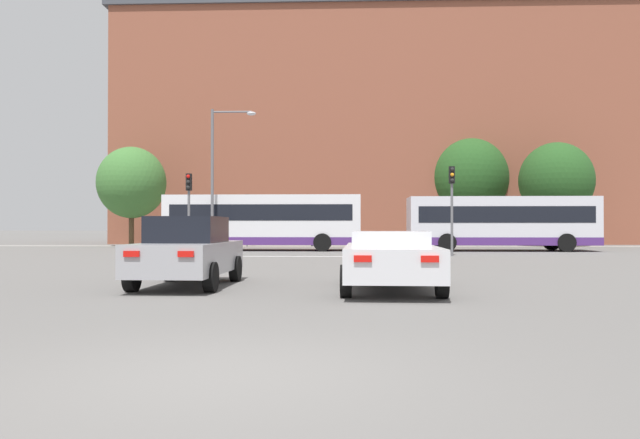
{
  "coord_description": "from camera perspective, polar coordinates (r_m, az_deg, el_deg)",
  "views": [
    {
      "loc": [
        1.13,
        -5.78,
        1.38
      ],
      "look_at": [
        -0.18,
        26.32,
        1.74
      ],
      "focal_mm": 35.0,
      "sensor_mm": 36.0,
      "label": 1
    }
  ],
  "objects": [
    {
      "name": "pedestrian_waiting",
      "position": [
        43.43,
        -0.64,
        -1.14
      ],
      "size": [
        0.46,
        0.37,
        1.71
      ],
      "rotation": [
        0.0,
        0.0,
        3.57
      ],
      "color": "black",
      "rests_on": "ground_plane"
    },
    {
      "name": "stop_line_strip",
      "position": [
        28.7,
        0.07,
        -3.39
      ],
      "size": [
        9.25,
        0.3,
        0.01
      ],
      "primitive_type": "cube",
      "color": "silver",
      "rests_on": "ground_plane"
    },
    {
      "name": "brick_civic_building",
      "position": [
        54.38,
        5.14,
        8.76
      ],
      "size": [
        42.78,
        12.42,
        27.62
      ],
      "color": "brown",
      "rests_on": "ground_plane"
    },
    {
      "name": "car_saloon_left",
      "position": [
        14.73,
        -11.97,
        -2.88
      ],
      "size": [
        1.97,
        4.34,
        1.61
      ],
      "rotation": [
        0.0,
        0.0,
        -0.02
      ],
      "color": "#9E9EA3",
      "rests_on": "ground_plane"
    },
    {
      "name": "car_roadster_right",
      "position": [
        13.65,
        6.44,
        -3.59
      ],
      "size": [
        2.17,
        4.93,
        1.28
      ],
      "rotation": [
        0.0,
        0.0,
        -0.03
      ],
      "color": "silver",
      "rests_on": "ground_plane"
    },
    {
      "name": "far_pavement",
      "position": [
        43.69,
        0.85,
        -2.45
      ],
      "size": [
        70.28,
        2.5,
        0.01
      ],
      "primitive_type": "cube",
      "color": "gray",
      "rests_on": "ground_plane"
    },
    {
      "name": "bus_crossing_lead",
      "position": [
        35.9,
        -5.21,
        -0.13
      ],
      "size": [
        11.13,
        2.66,
        3.16
      ],
      "rotation": [
        0.0,
        0.0,
        -1.57
      ],
      "color": "silver",
      "rests_on": "ground_plane"
    },
    {
      "name": "tree_kerbside",
      "position": [
        49.9,
        13.44,
        3.67
      ],
      "size": [
        6.16,
        6.16,
        8.35
      ],
      "color": "#4C3823",
      "rests_on": "ground_plane"
    },
    {
      "name": "tree_distant",
      "position": [
        45.9,
        -16.85,
        3.24
      ],
      "size": [
        4.79,
        4.79,
        6.99
      ],
      "color": "#4C3823",
      "rests_on": "ground_plane"
    },
    {
      "name": "bus_crossing_trailing",
      "position": [
        36.48,
        16.21,
        -0.23
      ],
      "size": [
        10.37,
        2.7,
        3.03
      ],
      "rotation": [
        0.0,
        0.0,
        -1.57
      ],
      "color": "silver",
      "rests_on": "ground_plane"
    },
    {
      "name": "ground_plane",
      "position": [
        6.05,
        -8.76,
        -13.84
      ],
      "size": [
        400.0,
        400.0,
        0.0
      ],
      "primitive_type": "plane",
      "color": "#605E5B"
    },
    {
      "name": "traffic_light_near_right",
      "position": [
        29.75,
        11.97,
        2.14
      ],
      "size": [
        0.26,
        0.31,
        4.19
      ],
      "color": "slate",
      "rests_on": "ground_plane"
    },
    {
      "name": "traffic_light_near_left",
      "position": [
        29.93,
        -11.91,
        1.75
      ],
      "size": [
        0.26,
        0.31,
        3.87
      ],
      "color": "slate",
      "rests_on": "ground_plane"
    },
    {
      "name": "traffic_light_far_left",
      "position": [
        43.25,
        -6.69,
        0.78
      ],
      "size": [
        0.26,
        0.31,
        3.61
      ],
      "color": "slate",
      "rests_on": "ground_plane"
    },
    {
      "name": "street_lamp_junction",
      "position": [
        34.69,
        -9.15,
        4.97
      ],
      "size": [
        2.48,
        0.36,
        7.82
      ],
      "color": "slate",
      "rests_on": "ground_plane"
    },
    {
      "name": "tree_by_building",
      "position": [
        45.9,
        20.79,
        3.34
      ],
      "size": [
        5.02,
        5.02,
        7.18
      ],
      "color": "#4C3823",
      "rests_on": "ground_plane"
    }
  ]
}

